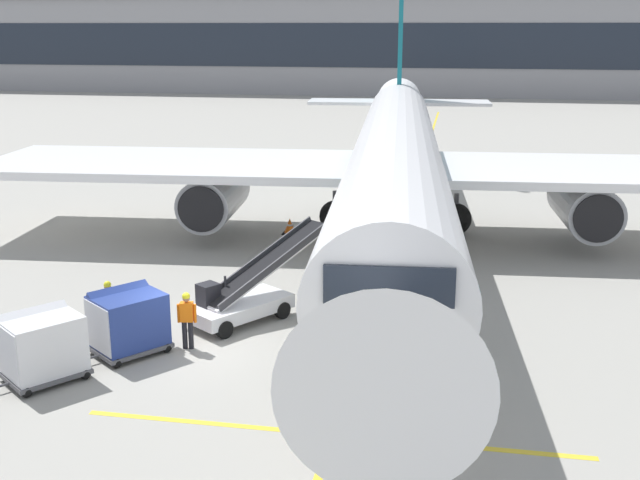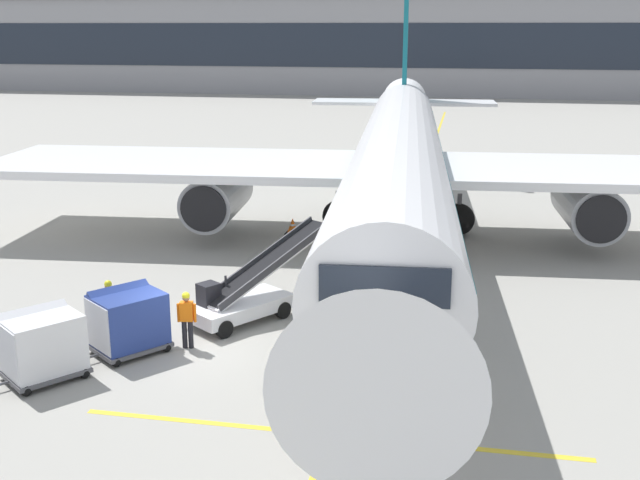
{
  "view_description": "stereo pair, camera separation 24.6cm",
  "coord_description": "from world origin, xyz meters",
  "px_view_note": "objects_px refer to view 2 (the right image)",
  "views": [
    {
      "loc": [
        7.66,
        -20.25,
        9.19
      ],
      "look_at": [
        3.63,
        1.91,
        3.01
      ],
      "focal_mm": 43.81,
      "sensor_mm": 36.0,
      "label": 1
    },
    {
      "loc": [
        7.9,
        -20.2,
        9.19
      ],
      "look_at": [
        3.63,
        1.91,
        3.01
      ],
      "focal_mm": 43.81,
      "sensor_mm": 36.0,
      "label": 2
    }
  ],
  "objects_px": {
    "baggage_cart_lead": "(127,319)",
    "ground_crew_by_loader": "(109,304)",
    "safety_cone_wingtip": "(293,226)",
    "belt_loader": "(246,295)",
    "baggage_cart_second": "(42,343)",
    "ground_crew_by_carts": "(187,316)",
    "safety_cone_engine_keepout": "(265,261)",
    "parked_airplane": "(399,157)",
    "ground_crew_marshaller": "(160,313)"
  },
  "relations": [
    {
      "from": "ground_crew_by_loader",
      "to": "safety_cone_engine_keepout",
      "type": "bearing_deg",
      "value": 68.14
    },
    {
      "from": "belt_loader",
      "to": "baggage_cart_lead",
      "type": "bearing_deg",
      "value": -129.65
    },
    {
      "from": "baggage_cart_second",
      "to": "safety_cone_engine_keepout",
      "type": "distance_m",
      "value": 11.16
    },
    {
      "from": "ground_crew_by_loader",
      "to": "safety_cone_engine_keepout",
      "type": "relative_size",
      "value": 2.74
    },
    {
      "from": "belt_loader",
      "to": "safety_cone_wingtip",
      "type": "bearing_deg",
      "value": 94.89
    },
    {
      "from": "parked_airplane",
      "to": "ground_crew_marshaller",
      "type": "bearing_deg",
      "value": -113.25
    },
    {
      "from": "baggage_cart_lead",
      "to": "safety_cone_wingtip",
      "type": "height_order",
      "value": "baggage_cart_lead"
    },
    {
      "from": "baggage_cart_second",
      "to": "ground_crew_by_loader",
      "type": "height_order",
      "value": "baggage_cart_second"
    },
    {
      "from": "ground_crew_by_carts",
      "to": "safety_cone_wingtip",
      "type": "xyz_separation_m",
      "value": [
        0.11,
        13.43,
        -0.65
      ]
    },
    {
      "from": "baggage_cart_lead",
      "to": "safety_cone_engine_keepout",
      "type": "distance_m",
      "value": 8.76
    },
    {
      "from": "ground_crew_by_carts",
      "to": "safety_cone_wingtip",
      "type": "distance_m",
      "value": 13.44
    },
    {
      "from": "parked_airplane",
      "to": "baggage_cart_second",
      "type": "height_order",
      "value": "parked_airplane"
    },
    {
      "from": "baggage_cart_second",
      "to": "ground_crew_by_carts",
      "type": "distance_m",
      "value": 4.09
    },
    {
      "from": "parked_airplane",
      "to": "ground_crew_marshaller",
      "type": "xyz_separation_m",
      "value": [
        -5.76,
        -13.41,
        -2.67
      ]
    },
    {
      "from": "baggage_cart_second",
      "to": "ground_crew_marshaller",
      "type": "relative_size",
      "value": 1.52
    },
    {
      "from": "baggage_cart_second",
      "to": "baggage_cart_lead",
      "type": "bearing_deg",
      "value": 54.3
    },
    {
      "from": "safety_cone_wingtip",
      "to": "baggage_cart_second",
      "type": "bearing_deg",
      "value": -101.25
    },
    {
      "from": "baggage_cart_second",
      "to": "ground_crew_marshaller",
      "type": "distance_m",
      "value": 3.54
    },
    {
      "from": "ground_crew_marshaller",
      "to": "baggage_cart_second",
      "type": "bearing_deg",
      "value": -128.87
    },
    {
      "from": "belt_loader",
      "to": "baggage_cart_second",
      "type": "height_order",
      "value": "belt_loader"
    },
    {
      "from": "baggage_cart_second",
      "to": "ground_crew_marshaller",
      "type": "bearing_deg",
      "value": 51.13
    },
    {
      "from": "parked_airplane",
      "to": "safety_cone_engine_keepout",
      "type": "xyz_separation_m",
      "value": [
        -4.63,
        -5.55,
        -3.35
      ]
    },
    {
      "from": "ground_crew_by_carts",
      "to": "safety_cone_wingtip",
      "type": "bearing_deg",
      "value": 89.55
    },
    {
      "from": "safety_cone_engine_keepout",
      "to": "safety_cone_wingtip",
      "type": "xyz_separation_m",
      "value": [
        -0.15,
        5.48,
        0.04
      ]
    },
    {
      "from": "belt_loader",
      "to": "baggage_cart_lead",
      "type": "height_order",
      "value": "belt_loader"
    },
    {
      "from": "baggage_cart_lead",
      "to": "ground_crew_marshaller",
      "type": "bearing_deg",
      "value": 42.78
    },
    {
      "from": "belt_loader",
      "to": "safety_cone_engine_keepout",
      "type": "relative_size",
      "value": 8.06
    },
    {
      "from": "baggage_cart_second",
      "to": "ground_crew_by_carts",
      "type": "bearing_deg",
      "value": 40.84
    },
    {
      "from": "baggage_cart_lead",
      "to": "safety_cone_engine_keepout",
      "type": "bearing_deg",
      "value": 77.74
    },
    {
      "from": "ground_crew_by_loader",
      "to": "safety_cone_wingtip",
      "type": "distance_m",
      "value": 13.18
    },
    {
      "from": "baggage_cart_lead",
      "to": "baggage_cart_second",
      "type": "height_order",
      "value": "same"
    },
    {
      "from": "baggage_cart_lead",
      "to": "ground_crew_by_loader",
      "type": "bearing_deg",
      "value": 133.82
    },
    {
      "from": "belt_loader",
      "to": "ground_crew_marshaller",
      "type": "height_order",
      "value": "belt_loader"
    },
    {
      "from": "ground_crew_by_carts",
      "to": "ground_crew_marshaller",
      "type": "height_order",
      "value": "same"
    },
    {
      "from": "baggage_cart_lead",
      "to": "ground_crew_by_carts",
      "type": "xyz_separation_m",
      "value": [
        1.59,
        0.59,
        -0.0
      ]
    },
    {
      "from": "belt_loader",
      "to": "ground_crew_marshaller",
      "type": "bearing_deg",
      "value": -127.31
    },
    {
      "from": "baggage_cart_second",
      "to": "ground_crew_by_loader",
      "type": "xyz_separation_m",
      "value": [
        0.4,
        3.24,
        -0.0
      ]
    },
    {
      "from": "ground_crew_by_carts",
      "to": "safety_cone_wingtip",
      "type": "height_order",
      "value": "ground_crew_by_carts"
    },
    {
      "from": "safety_cone_wingtip",
      "to": "ground_crew_by_loader",
      "type": "bearing_deg",
      "value": -102.31
    },
    {
      "from": "belt_loader",
      "to": "ground_crew_by_loader",
      "type": "distance_m",
      "value": 4.25
    },
    {
      "from": "safety_cone_engine_keepout",
      "to": "baggage_cart_second",
      "type": "bearing_deg",
      "value": -107.53
    },
    {
      "from": "ground_crew_by_loader",
      "to": "ground_crew_by_carts",
      "type": "height_order",
      "value": "same"
    },
    {
      "from": "belt_loader",
      "to": "ground_crew_marshaller",
      "type": "relative_size",
      "value": 2.94
    },
    {
      "from": "parked_airplane",
      "to": "ground_crew_by_loader",
      "type": "distance_m",
      "value": 15.22
    },
    {
      "from": "parked_airplane",
      "to": "baggage_cart_second",
      "type": "relative_size",
      "value": 17.65
    },
    {
      "from": "baggage_cart_lead",
      "to": "safety_cone_engine_keepout",
      "type": "height_order",
      "value": "baggage_cart_lead"
    },
    {
      "from": "parked_airplane",
      "to": "baggage_cart_second",
      "type": "xyz_separation_m",
      "value": [
        -7.98,
        -16.17,
        -2.66
      ]
    },
    {
      "from": "safety_cone_engine_keepout",
      "to": "baggage_cart_lead",
      "type": "bearing_deg",
      "value": -102.26
    },
    {
      "from": "ground_crew_marshaller",
      "to": "baggage_cart_lead",
      "type": "bearing_deg",
      "value": -137.22
    },
    {
      "from": "ground_crew_by_loader",
      "to": "safety_cone_wingtip",
      "type": "relative_size",
      "value": 2.41
    }
  ]
}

